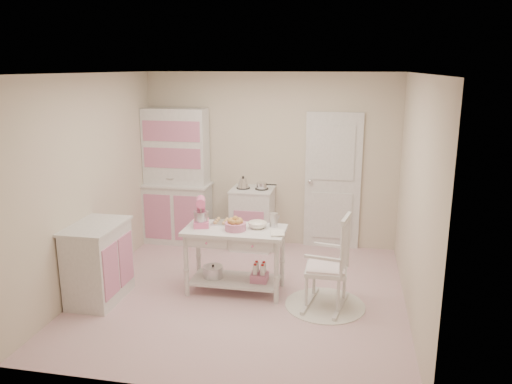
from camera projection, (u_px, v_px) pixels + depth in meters
room_shell at (243, 160)px, 5.62m from camera, size 3.84×3.84×2.62m
door at (333, 181)px, 7.38m from camera, size 0.82×0.05×2.04m
hutch at (176, 177)px, 7.61m from camera, size 1.06×0.50×2.08m
stove at (252, 218)px, 7.49m from camera, size 0.62×0.57×0.92m
base_cabinet at (98, 262)px, 5.79m from camera, size 0.54×0.84×0.92m
lace_rug at (325, 305)px, 5.73m from camera, size 0.92×0.92×0.01m
rocking_chair at (327, 261)px, 5.60m from camera, size 0.60×0.79×1.10m
work_table at (235, 260)px, 6.02m from camera, size 1.20×0.60×0.80m
stand_mixer at (201, 213)px, 5.98m from camera, size 0.27×0.32×0.34m
cookie_tray at (226, 223)px, 6.12m from camera, size 0.34×0.24×0.02m
bread_basket at (235, 226)px, 5.86m from camera, size 0.25×0.25×0.09m
mixing_bowl at (258, 225)px, 5.94m from camera, size 0.23×0.23×0.07m
metal_pitcher at (274, 220)px, 5.98m from camera, size 0.10×0.10×0.17m
recipe_book at (270, 233)px, 5.73m from camera, size 0.20×0.24×0.02m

